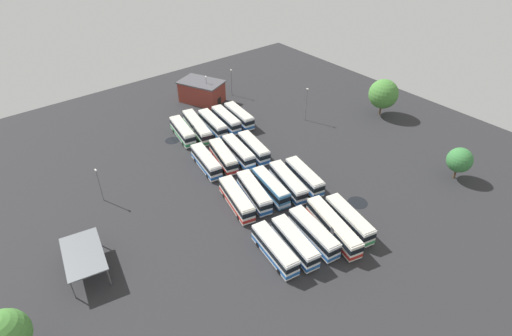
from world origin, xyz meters
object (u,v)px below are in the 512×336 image
at_px(tree_south_edge, 4,336).
at_px(bus_row0_slot2, 314,233).
at_px(bus_row0_slot1, 333,227).
at_px(bus_row2_slot1, 254,148).
at_px(bus_row1_slot4, 237,199).
at_px(bus_row2_slot3, 223,156).
at_px(bus_row3_slot0, 239,116).
at_px(bus_row3_slot2, 213,124).
at_px(depot_building, 202,91).
at_px(maintenance_shelter, 83,254).
at_px(tree_north_edge, 383,94).
at_px(bus_row1_slot3, 254,192).
at_px(bus_row1_slot0, 304,177).
at_px(bus_row0_slot0, 349,219).
at_px(bus_row1_slot2, 270,187).
at_px(bus_row2_slot2, 238,151).
at_px(bus_row3_slot3, 197,127).
at_px(lamp_post_near_entrance, 207,88).
at_px(bus_row0_slot3, 295,242).
at_px(lamp_post_by_building, 99,184).
at_px(bus_row2_slot4, 206,161).
at_px(bus_row1_slot1, 288,182).
at_px(lamp_post_far_corner, 231,81).
at_px(lamp_post_mid_lot, 306,103).
at_px(bus_row3_slot4, 183,131).
at_px(bus_row0_slot4, 275,249).
at_px(bus_row3_slot1, 226,120).
at_px(tree_northwest, 460,160).

bearing_deg(tree_south_edge, bus_row0_slot2, -100.46).
xyz_separation_m(bus_row0_slot1, bus_row2_slot1, (28.70, -5.24, -0.00)).
bearing_deg(bus_row1_slot4, bus_row0_slot1, -152.76).
relative_size(bus_row2_slot3, bus_row3_slot0, 0.98).
relative_size(bus_row0_slot2, bus_row3_slot2, 1.02).
distance_m(bus_row0_slot1, tree_south_edge, 49.97).
xyz_separation_m(bus_row1_slot4, depot_building, (42.60, -19.73, 1.08)).
relative_size(maintenance_shelter, tree_north_edge, 1.15).
bearing_deg(bus_row1_slot3, bus_row1_slot0, -102.53).
xyz_separation_m(bus_row2_slot1, maintenance_shelter, (-9.45, 41.55, 1.63)).
xyz_separation_m(bus_row0_slot0, bus_row1_slot2, (15.88, 4.77, -0.00)).
xyz_separation_m(bus_row2_slot2, bus_row3_slot3, (15.08, 1.23, 0.00)).
bearing_deg(bus_row1_slot0, maintenance_shelter, 82.60).
bearing_deg(lamp_post_near_entrance, bus_row2_slot3, 153.16).
height_order(bus_row0_slot0, bus_row0_slot3, same).
bearing_deg(bus_row1_slot3, bus_row3_slot2, -18.10).
distance_m(bus_row0_slot2, bus_row2_slot3, 29.03).
bearing_deg(bus_row2_slot2, bus_row1_slot4, 141.93).
height_order(bus_row3_slot2, lamp_post_near_entrance, lamp_post_near_entrance).
distance_m(bus_row1_slot3, bus_row2_slot2, 14.85).
bearing_deg(bus_row2_slot1, tree_south_edge, 109.54).
height_order(bus_row3_slot3, lamp_post_by_building, lamp_post_by_building).
relative_size(bus_row1_slot0, bus_row2_slot4, 1.00).
bearing_deg(bus_row1_slot1, bus_row1_slot3, 76.53).
bearing_deg(lamp_post_far_corner, lamp_post_mid_lot, -166.19).
xyz_separation_m(bus_row2_slot1, lamp_post_mid_lot, (4.40, -20.61, 2.94)).
height_order(bus_row1_slot0, bus_row3_slot4, same).
bearing_deg(maintenance_shelter, bus_row0_slot3, -121.82).
distance_m(bus_row0_slot3, bus_row0_slot4, 3.75).
bearing_deg(bus_row3_slot3, maintenance_shelter, 124.71).
distance_m(bus_row2_slot2, bus_row3_slot0, 16.68).
relative_size(bus_row0_slot2, lamp_post_near_entrance, 1.48).
height_order(bus_row0_slot3, lamp_post_far_corner, lamp_post_far_corner).
distance_m(bus_row0_slot1, maintenance_shelter, 41.13).
distance_m(bus_row0_slot4, depot_building, 61.10).
bearing_deg(tree_north_edge, depot_building, 41.70).
bearing_deg(bus_row0_slot2, bus_row2_slot1, -17.99).
height_order(bus_row0_slot1, depot_building, depot_building).
distance_m(bus_row3_slot0, bus_row3_slot4, 15.34).
bearing_deg(lamp_post_far_corner, bus_row0_slot2, 157.11).
height_order(bus_row3_slot1, lamp_post_near_entrance, lamp_post_near_entrance).
relative_size(bus_row1_slot2, bus_row1_slot4, 0.95).
bearing_deg(tree_south_edge, bus_row2_slot4, -63.49).
bearing_deg(lamp_post_by_building, bus_row3_slot4, -66.21).
height_order(bus_row1_slot1, lamp_post_by_building, lamp_post_by_building).
xyz_separation_m(bus_row3_slot0, tree_northwest, (-47.33, -20.64, 2.55)).
height_order(bus_row1_slot4, lamp_post_near_entrance, lamp_post_near_entrance).
xyz_separation_m(bus_row3_slot3, lamp_post_near_entrance, (12.55, -11.21, 2.49)).
bearing_deg(bus_row3_slot3, bus_row1_slot3, 169.81).
bearing_deg(bus_row2_slot4, bus_row1_slot4, 170.17).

